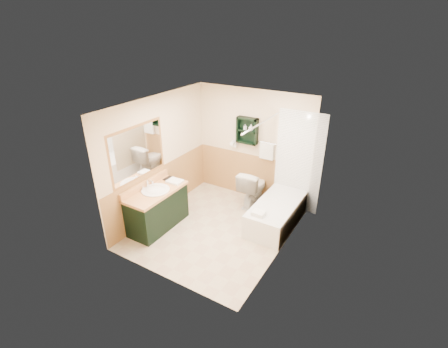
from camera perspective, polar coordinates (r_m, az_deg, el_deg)
floor at (r=6.31m, az=-1.46°, el=-9.55°), size 3.00×3.00×0.00m
back_wall at (r=6.93m, az=5.17°, el=4.99°), size 2.60×0.04×2.40m
left_wall at (r=6.45m, az=-11.57°, el=2.91°), size 0.04×3.00×2.40m
right_wall at (r=5.19m, az=10.84°, el=-2.93°), size 0.04×3.00×2.40m
ceiling at (r=5.29m, az=-1.76°, el=12.31°), size 2.60×3.00×0.04m
wainscot_left at (r=6.73m, az=-10.82°, el=-2.64°), size 2.98×2.98×1.00m
wainscot_back at (r=7.18m, az=4.82°, el=-0.32°), size 2.58×2.58×1.00m
mirror_frame at (r=5.94m, az=-14.96°, el=3.66°), size 1.30×1.30×1.00m
mirror_glass at (r=5.94m, az=-14.92°, el=3.65°), size 1.20×1.20×0.90m
tile_right at (r=5.91m, az=12.97°, el=-1.06°), size 1.50×1.50×2.10m
tile_back at (r=6.60m, az=12.94°, el=1.91°), size 0.95×0.95×2.10m
tile_accent at (r=5.58m, az=13.73°, el=6.76°), size 1.50×1.50×0.10m
wall_shelf at (r=6.75m, az=4.08°, el=7.62°), size 0.45×0.15×0.55m
hair_dryer at (r=7.02m, az=1.90°, el=5.38°), size 0.10×0.24×0.18m
towel_bar at (r=6.68m, az=7.65°, el=5.43°), size 0.40×0.06×0.40m
curtain_rod at (r=5.80m, az=6.84°, el=9.06°), size 0.03×1.60×0.03m
shower_curtain at (r=6.24m, az=7.10°, el=1.97°), size 1.05×1.05×1.70m
vanity at (r=6.30m, az=-11.62°, el=-5.96°), size 0.59×1.23×0.78m
bathtub at (r=6.38m, az=9.17°, el=-6.89°), size 0.72×1.50×0.48m
toilet at (r=6.91m, az=5.12°, el=-2.39°), size 0.47×0.82×0.79m
counter_towel at (r=6.32m, az=-8.64°, el=-1.28°), size 0.29×0.23×0.04m
vanity_book at (r=6.48m, az=-10.25°, el=0.08°), size 0.15×0.03×0.20m
tub_towel at (r=5.84m, az=6.08°, el=-6.88°), size 0.22×0.18×0.07m
soap_bottle_a at (r=6.75m, az=3.75°, el=8.01°), size 0.09×0.12×0.05m
soap_bottle_b at (r=6.69m, az=4.77°, el=8.03°), size 0.12×0.14×0.11m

